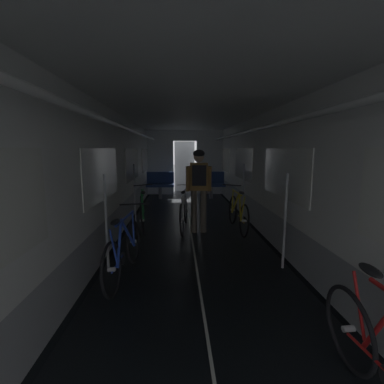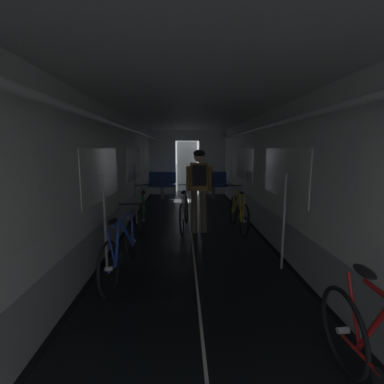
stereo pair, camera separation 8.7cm
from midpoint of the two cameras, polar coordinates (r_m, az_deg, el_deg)
name	(u,v)px [view 1 (the left image)]	position (r m, az deg, el deg)	size (l,w,h in m)	color
train_car_shell	(192,151)	(5.35, -0.50, 8.31)	(3.14, 12.34, 2.57)	black
bench_seat_far_left	(160,183)	(9.91, -6.77, 1.90)	(0.98, 0.51, 0.95)	gray
bench_seat_far_right	(211,182)	(9.95, 3.64, 1.97)	(0.98, 0.51, 0.95)	gray
bicycle_yellow	(238,213)	(6.10, 8.96, -4.19)	(0.44, 1.69, 0.94)	black
bicycle_blue	(124,250)	(3.98, -14.37, -11.43)	(0.44, 1.69, 0.94)	black
bicycle_green	(142,213)	(6.15, -10.52, -4.14)	(0.44, 1.69, 0.95)	black
person_cyclist_aisle	(199,182)	(5.74, 0.96, 2.06)	(0.54, 0.40, 1.73)	brown
bicycle_white_in_aisle	(184,212)	(6.10, -2.09, -4.09)	(0.44, 1.69, 0.94)	black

